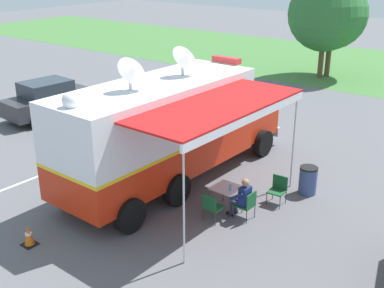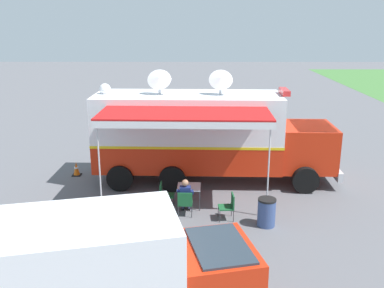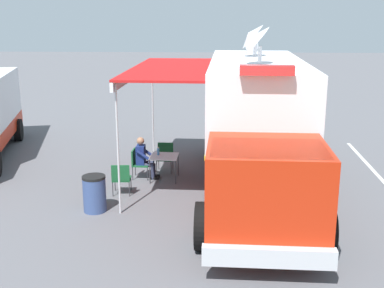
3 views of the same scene
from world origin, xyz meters
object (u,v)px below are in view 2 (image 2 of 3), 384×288
object	(u,v)px
folding_chair_beside_table	(164,193)
trash_bin	(267,212)
seated_responder	(185,195)
traffic_cone	(76,169)
folding_table	(189,188)
water_bottle	(186,186)
folding_chair_spare_by_truck	(229,205)
folding_chair_at_table	(185,202)
support_truck	(71,283)
car_behind_truck	(231,113)
command_truck	(207,134)

from	to	relation	value
folding_chair_beside_table	trash_bin	distance (m)	3.59
seated_responder	traffic_cone	size ratio (longest dim) A/B	2.16
folding_table	folding_chair_beside_table	distance (m)	0.87
water_bottle	folding_chair_spare_by_truck	bearing A→B (deg)	58.94
water_bottle	folding_chair_at_table	bearing A→B (deg)	-2.28
water_bottle	folding_chair_beside_table	xyz separation A→B (m)	(-0.12, -0.76, -0.32)
folding_table	seated_responder	distance (m)	0.62
trash_bin	traffic_cone	size ratio (longest dim) A/B	1.57
trash_bin	support_truck	bearing A→B (deg)	-41.95
seated_responder	trash_bin	distance (m)	2.71
folding_chair_beside_table	seated_responder	world-z (taller)	seated_responder
traffic_cone	car_behind_truck	size ratio (longest dim) A/B	0.13
folding_table	folding_chair_at_table	size ratio (longest dim) A/B	0.94
command_truck	seated_responder	distance (m)	3.50
command_truck	folding_chair_at_table	xyz separation A→B (m)	(3.34, -0.79, -1.43)
folding_chair_beside_table	car_behind_truck	xyz separation A→B (m)	(-11.47, 3.23, 0.37)
trash_bin	car_behind_truck	bearing A→B (deg)	-179.68
folding_chair_at_table	folding_chair_spare_by_truck	size ratio (longest dim) A/B	1.00
folding_chair_at_table	command_truck	bearing A→B (deg)	166.72
water_bottle	support_truck	xyz separation A→B (m)	(6.47, -2.11, 0.55)
folding_chair_at_table	support_truck	bearing A→B (deg)	-19.60
water_bottle	traffic_cone	bearing A→B (deg)	-124.88
water_bottle	trash_bin	size ratio (longest dim) A/B	0.25
folding_chair_beside_table	trash_bin	xyz separation A→B (m)	(1.41, 3.30, -0.06)
folding_chair_beside_table	traffic_cone	xyz separation A→B (m)	(-3.12, -3.89, -0.23)
folding_chair_at_table	seated_responder	distance (m)	0.23
folding_chair_at_table	trash_bin	xyz separation A→B (m)	(0.67, 2.57, -0.06)
folding_chair_beside_table	traffic_cone	size ratio (longest dim) A/B	1.50
folding_chair_at_table	car_behind_truck	world-z (taller)	car_behind_truck
folding_table	car_behind_truck	size ratio (longest dim) A/B	0.19
traffic_cone	support_truck	size ratio (longest dim) A/B	0.08
trash_bin	support_truck	size ratio (longest dim) A/B	0.13
water_bottle	folding_chair_spare_by_truck	xyz separation A→B (m)	(0.84, 1.40, -0.32)
folding_chair_beside_table	folding_chair_spare_by_truck	world-z (taller)	same
traffic_cone	car_behind_truck	world-z (taller)	car_behind_truck
folding_chair_beside_table	traffic_cone	world-z (taller)	folding_chair_beside_table
command_truck	car_behind_truck	xyz separation A→B (m)	(-8.87, 1.71, -1.07)
command_truck	folding_chair_spare_by_truck	xyz separation A→B (m)	(3.57, 0.64, -1.43)
traffic_cone	folding_chair_spare_by_truck	bearing A→B (deg)	55.98
folding_chair_beside_table	support_truck	xyz separation A→B (m)	(6.59, -1.35, 0.87)
folding_chair_beside_table	traffic_cone	bearing A→B (deg)	-128.75
folding_chair_beside_table	folding_table	bearing A→B (deg)	94.07
trash_bin	car_behind_truck	size ratio (longest dim) A/B	0.21
command_truck	traffic_cone	bearing A→B (deg)	-95.43
folding_chair_at_table	support_truck	distance (m)	6.27
command_truck	car_behind_truck	distance (m)	9.09
seated_responder	traffic_cone	bearing A→B (deg)	-128.44
seated_responder	traffic_cone	distance (m)	5.91
water_bottle	seated_responder	bearing A→B (deg)	-2.59
command_truck	support_truck	distance (m)	9.65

